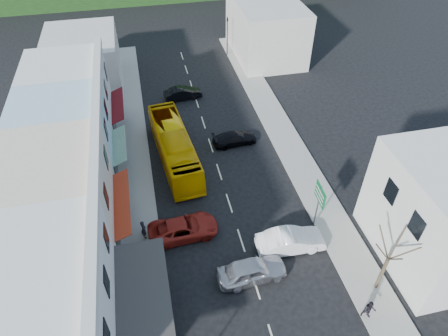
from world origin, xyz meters
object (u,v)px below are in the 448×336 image
car_red (183,229)px  street_tree (388,259)px  bus (174,147)px  pedestrian_left (144,229)px  car_silver (252,271)px  car_white (290,242)px  direction_sign (318,206)px  traffic_signal (227,36)px  pedestrian_right (369,310)px

car_red → street_tree: (12.18, -7.46, 2.53)m
bus → car_red: size_ratio=2.52×
car_red → pedestrian_left: bearing=79.7°
car_silver → pedestrian_left: size_ratio=2.59×
car_white → direction_sign: (2.65, 1.74, 1.40)m
bus → car_white: bearing=-65.4°
street_tree → traffic_signal: 36.94m
car_red → traffic_signal: (10.21, 29.41, 1.89)m
pedestrian_left → traffic_signal: 31.93m
pedestrian_right → street_tree: bearing=71.2°
car_white → pedestrian_left: bearing=73.8°
car_silver → car_white: size_ratio=1.00×
street_tree → pedestrian_right: bearing=-132.1°
car_white → pedestrian_right: 7.01m
direction_sign → street_tree: bearing=-69.1°
pedestrian_right → street_tree: street_tree is taller
pedestrian_left → pedestrian_right: 16.58m
bus → car_silver: bearing=-81.2°
pedestrian_right → direction_sign: (-0.30, 8.09, 1.10)m
car_red → bus: bearing=-6.5°
direction_sign → street_tree: size_ratio=0.65×
pedestrian_right → direction_sign: bearing=115.5°
bus → pedestrian_right: (9.96, -18.38, -0.55)m
car_silver → pedestrian_right: pedestrian_right is taller
pedestrian_left → street_tree: street_tree is taller
bus → traffic_signal: 22.58m
car_silver → pedestrian_left: pedestrian_left is taller
car_silver → pedestrian_right: bearing=-128.7°
car_white → pedestrian_left: (-10.49, 3.36, 0.30)m
car_silver → bus: bearing=10.9°
pedestrian_left → traffic_signal: traffic_signal is taller
bus → car_white: size_ratio=2.64×
car_silver → pedestrian_right: (6.42, -4.54, 0.30)m
bus → car_white: (7.01, -12.03, -0.85)m
car_silver → pedestrian_right: 7.87m
car_white → direction_sign: 3.47m
street_tree → traffic_signal: size_ratio=1.25×
pedestrian_right → street_tree: 3.38m
pedestrian_left → traffic_signal: size_ratio=0.33×
bus → traffic_signal: size_ratio=2.24×
car_white → pedestrian_right: bearing=-153.5°
street_tree → traffic_signal: (-1.98, 36.88, -0.64)m
pedestrian_right → street_tree: size_ratio=0.26×
street_tree → car_red: bearing=148.5°
car_silver → car_red: same height
bus → street_tree: 20.27m
car_red → traffic_signal: bearing=-22.3°
direction_sign → pedestrian_right: bearing=-84.8°
car_silver → pedestrian_left: bearing=50.2°
car_red → direction_sign: 10.35m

